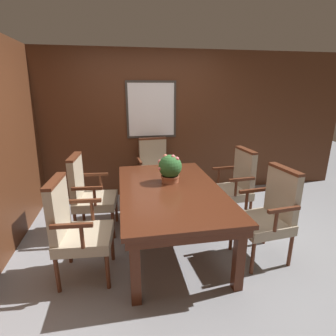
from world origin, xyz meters
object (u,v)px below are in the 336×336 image
chair_head_far (155,168)px  chair_left_near (75,227)px  chair_left_far (88,192)px  potted_plant (170,168)px  chair_right_near (270,212)px  chair_right_far (235,183)px  dining_table (170,195)px

chair_head_far → chair_left_near: bearing=-124.3°
chair_left_far → potted_plant: 1.11m
chair_right_near → chair_left_near: bearing=-97.0°
chair_head_far → chair_left_near: same height
chair_right_near → chair_head_far: 2.12m
chair_right_far → chair_left_near: 2.20m
chair_right_near → chair_right_far: 0.90m
chair_left_far → potted_plant: bearing=-99.4°
chair_right_far → potted_plant: (-0.97, -0.22, 0.35)m
chair_right_near → chair_left_far: bearing=-120.7°
chair_left_far → chair_head_far: same height
chair_left_near → chair_head_far: bearing=-25.0°
chair_right_near → chair_head_far: (-1.01, 1.86, 0.00)m
chair_head_far → chair_right_far: 1.40m
dining_table → chair_left_far: 1.10m
chair_head_far → chair_right_far: size_ratio=1.00×
chair_head_far → potted_plant: 1.23m
chair_right_far → chair_left_near: size_ratio=1.00×
dining_table → chair_right_near: 1.12m
chair_left_near → chair_left_far: bearing=2.1°
dining_table → chair_head_far: chair_head_far is taller
dining_table → chair_left_far: chair_left_far is taller
dining_table → chair_left_near: size_ratio=1.90×
chair_left_far → potted_plant: (1.03, -0.26, 0.35)m
dining_table → chair_left_near: (-1.02, -0.42, -0.08)m
chair_right_far → potted_plant: potted_plant is taller
chair_right_near → chair_head_far: same height
chair_right_near → chair_right_far: (-0.00, 0.90, 0.00)m
chair_head_far → chair_right_far: same height
dining_table → chair_head_far: (-0.00, 1.39, -0.08)m
chair_right_near → chair_left_far: size_ratio=1.00×
dining_table → chair_right_far: size_ratio=1.90×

